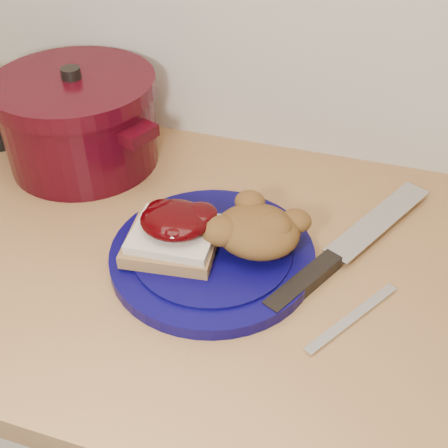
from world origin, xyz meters
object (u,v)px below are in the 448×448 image
(plate, at_px, (212,255))
(chef_knife, at_px, (326,265))
(butter_knife, at_px, (352,318))
(dutch_oven, at_px, (79,120))

(plate, distance_m, chef_knife, 0.15)
(butter_knife, xyz_separation_m, dutch_oven, (-0.47, 0.22, 0.07))
(chef_knife, xyz_separation_m, butter_knife, (0.05, -0.07, -0.01))
(chef_knife, height_order, dutch_oven, dutch_oven)
(chef_knife, xyz_separation_m, dutch_oven, (-0.43, 0.14, 0.06))
(plate, height_order, chef_knife, chef_knife)
(butter_knife, bearing_deg, chef_knife, 64.09)
(butter_knife, height_order, dutch_oven, dutch_oven)
(plate, relative_size, dutch_oven, 0.84)
(plate, relative_size, butter_knife, 1.71)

